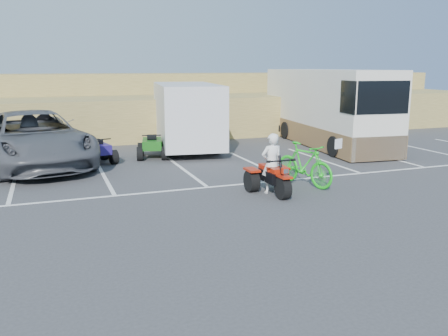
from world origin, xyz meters
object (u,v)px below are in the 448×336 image
object	(u,v)px
cargo_trailer	(187,114)
grey_pickup	(34,139)
rv_motorhome	(325,112)
green_dirt_bike	(304,164)
red_trike_atv	(273,194)
quad_atv_green	(153,158)
rider	(272,163)
quad_atv_blue	(97,163)

from	to	relation	value
cargo_trailer	grey_pickup	bearing A→B (deg)	-157.61
rv_motorhome	cargo_trailer	bearing A→B (deg)	179.02
green_dirt_bike	red_trike_atv	bearing A→B (deg)	-173.77
quad_atv_green	grey_pickup	bearing A→B (deg)	-167.84
grey_pickup	rider	bearing A→B (deg)	-56.81
green_dirt_bike	grey_pickup	size ratio (longest dim) A/B	0.31
rider	green_dirt_bike	distance (m)	1.39
red_trike_atv	rider	xyz separation A→B (m)	(-0.00, 0.15, 0.85)
grey_pickup	cargo_trailer	bearing A→B (deg)	2.42
rider	rv_motorhome	xyz separation A→B (m)	(6.15, 7.13, 0.59)
rv_motorhome	grey_pickup	bearing A→B (deg)	-170.73
rider	red_trike_atv	bearing A→B (deg)	90.00
red_trike_atv	quad_atv_blue	xyz separation A→B (m)	(-4.17, 6.19, 0.00)
red_trike_atv	cargo_trailer	xyz separation A→B (m)	(-0.19, 8.03, 1.50)
red_trike_atv	quad_atv_blue	distance (m)	7.46
quad_atv_blue	red_trike_atv	bearing A→B (deg)	-69.64
red_trike_atv	quad_atv_green	bearing A→B (deg)	107.35
red_trike_atv	quad_atv_blue	size ratio (longest dim) A/B	1.09
cargo_trailer	rv_motorhome	world-z (taller)	rv_motorhome
red_trike_atv	grey_pickup	world-z (taller)	grey_pickup
grey_pickup	quad_atv_green	size ratio (longest dim) A/B	4.59
green_dirt_bike	quad_atv_blue	world-z (taller)	green_dirt_bike
rv_motorhome	quad_atv_blue	distance (m)	10.48
red_trike_atv	rv_motorhome	distance (m)	9.64
rider	quad_atv_blue	world-z (taller)	rider
grey_pickup	quad_atv_green	xyz separation A→B (m)	(4.25, -0.02, -0.97)
cargo_trailer	quad_atv_green	size ratio (longest dim) A/B	4.09
rider	cargo_trailer	distance (m)	7.91
red_trike_atv	green_dirt_bike	xyz separation A→B (m)	(1.30, 0.60, 0.64)
green_dirt_bike	grey_pickup	world-z (taller)	grey_pickup
rider	grey_pickup	size ratio (longest dim) A/B	0.24
green_dirt_bike	quad_atv_green	world-z (taller)	green_dirt_bike
quad_atv_blue	quad_atv_green	xyz separation A→B (m)	(2.12, 0.31, 0.00)
cargo_trailer	quad_atv_green	distance (m)	2.84
green_dirt_bike	rider	bearing A→B (deg)	-179.45
grey_pickup	rv_motorhome	world-z (taller)	rv_motorhome
cargo_trailer	quad_atv_green	xyz separation A→B (m)	(-1.86, -1.53, -1.50)
red_trike_atv	cargo_trailer	size ratio (longest dim) A/B	0.26
green_dirt_bike	cargo_trailer	xyz separation A→B (m)	(-1.48, 7.43, 0.86)
grey_pickup	quad_atv_green	world-z (taller)	grey_pickup
grey_pickup	rv_motorhome	distance (m)	12.48
rv_motorhome	quad_atv_green	bearing A→B (deg)	-168.77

